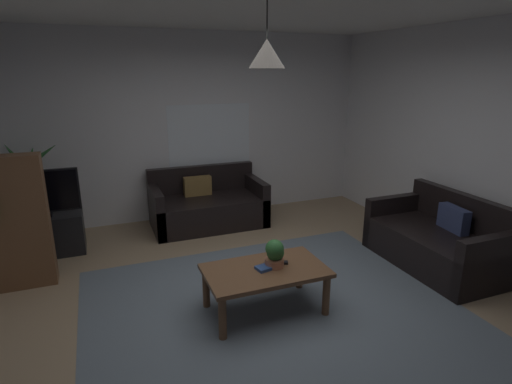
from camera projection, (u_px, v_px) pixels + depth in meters
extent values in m
cube|color=#9E8466|center=(267.00, 303.00, 4.04)|extent=(5.32, 5.56, 0.02)
cube|color=slate|center=(275.00, 313.00, 3.86)|extent=(3.46, 3.06, 0.01)
cube|color=silver|center=(195.00, 127.00, 6.16)|extent=(5.44, 0.06, 2.75)
cube|color=silver|center=(489.00, 146.00, 4.59)|extent=(0.06, 5.56, 2.75)
cube|color=white|center=(210.00, 138.00, 6.26)|extent=(1.27, 0.01, 1.02)
cube|color=black|center=(209.00, 212.00, 5.99)|extent=(1.61, 0.87, 0.42)
cube|color=black|center=(201.00, 178.00, 6.21)|extent=(1.61, 0.12, 0.40)
cube|color=black|center=(156.00, 211.00, 5.70)|extent=(0.12, 0.87, 0.64)
cube|color=black|center=(256.00, 199.00, 6.22)|extent=(0.12, 0.87, 0.64)
cube|color=brown|center=(198.00, 186.00, 6.03)|extent=(0.40, 0.12, 0.28)
cube|color=black|center=(434.00, 248.00, 4.76)|extent=(0.87, 1.55, 0.42)
cube|color=black|center=(464.00, 211.00, 4.78)|extent=(0.12, 1.55, 0.40)
cube|color=black|center=(394.00, 219.00, 5.37)|extent=(0.87, 0.12, 0.64)
cube|color=black|center=(490.00, 266.00, 4.09)|extent=(0.87, 0.12, 0.64)
cube|color=navy|center=(454.00, 219.00, 4.70)|extent=(0.16, 0.41, 0.28)
cube|color=brown|center=(265.00, 271.00, 3.79)|extent=(1.12, 0.66, 0.04)
cylinder|color=brown|center=(223.00, 318.00, 3.44)|extent=(0.07, 0.07, 0.40)
cylinder|color=brown|center=(326.00, 295.00, 3.79)|extent=(0.07, 0.07, 0.40)
cylinder|color=brown|center=(206.00, 288.00, 3.92)|extent=(0.07, 0.07, 0.40)
cylinder|color=brown|center=(299.00, 270.00, 4.27)|extent=(0.07, 0.07, 0.40)
cube|color=#2D4C8C|center=(264.00, 268.00, 3.77)|extent=(0.15, 0.14, 0.03)
cube|color=black|center=(279.00, 263.00, 3.88)|extent=(0.17, 0.10, 0.02)
cube|color=black|center=(275.00, 264.00, 3.86)|extent=(0.06, 0.16, 0.02)
cylinder|color=#B77051|center=(274.00, 262.00, 3.82)|extent=(0.18, 0.18, 0.08)
sphere|color=#2D6B33|center=(275.00, 252.00, 3.80)|extent=(0.16, 0.16, 0.16)
sphere|color=#2D6B33|center=(275.00, 249.00, 3.75)|extent=(0.17, 0.17, 0.17)
cube|color=black|center=(45.00, 235.00, 5.04)|extent=(0.90, 0.44, 0.50)
cube|color=black|center=(38.00, 192.00, 4.86)|extent=(0.92, 0.05, 0.52)
cube|color=black|center=(38.00, 192.00, 4.84)|extent=(0.88, 0.00, 0.48)
cube|color=black|center=(41.00, 215.00, 4.95)|extent=(0.24, 0.16, 0.04)
cylinder|color=beige|center=(38.00, 232.00, 5.40)|extent=(0.32, 0.32, 0.30)
cylinder|color=brown|center=(32.00, 194.00, 5.25)|extent=(0.05, 0.05, 0.74)
cone|color=#2D6B33|center=(42.00, 155.00, 5.17)|extent=(0.42, 0.10, 0.33)
cone|color=#2D6B33|center=(31.00, 156.00, 5.28)|extent=(0.16, 0.38, 0.29)
cone|color=#2D6B33|center=(14.00, 156.00, 5.20)|extent=(0.36, 0.43, 0.38)
cone|color=#2D6B33|center=(8.00, 159.00, 4.94)|extent=(0.41, 0.36, 0.39)
cone|color=#2D6B33|center=(26.00, 160.00, 4.99)|extent=(0.14, 0.36, 0.31)
cube|color=brown|center=(11.00, 224.00, 4.15)|extent=(0.70, 0.22, 1.40)
cylinder|color=black|center=(267.00, 17.00, 3.17)|extent=(0.01, 0.01, 0.32)
cone|color=#4C4742|center=(267.00, 54.00, 3.25)|extent=(0.29, 0.29, 0.22)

